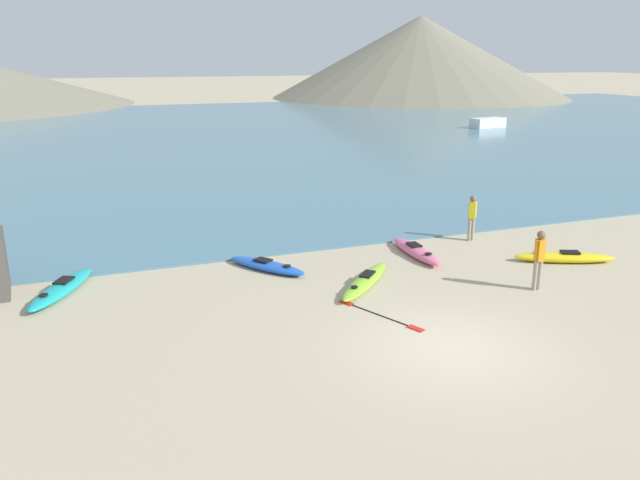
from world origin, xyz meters
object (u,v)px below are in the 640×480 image
kayak_on_sand_4 (62,288)px  person_near_foreground (539,256)px  kayak_on_sand_2 (267,266)px  kayak_on_sand_0 (416,251)px  kayak_on_sand_1 (365,281)px  loose_paddle (379,315)px  person_near_waterline (472,215)px  moored_boat_1 (488,123)px  kayak_on_sand_3 (564,257)px

kayak_on_sand_4 → person_near_foreground: (12.76, -4.53, 0.85)m
kayak_on_sand_2 → kayak_on_sand_0: bearing=-4.4°
kayak_on_sand_1 → loose_paddle: bearing=-105.5°
kayak_on_sand_4 → person_near_waterline: (13.86, 0.41, 0.79)m
kayak_on_sand_1 → moored_boat_1: bearing=50.1°
kayak_on_sand_0 → kayak_on_sand_4: kayak_on_sand_4 is taller
person_near_waterline → loose_paddle: bearing=-140.8°
kayak_on_sand_4 → person_near_foreground: person_near_foreground is taller
kayak_on_sand_4 → moored_boat_1: bearing=40.6°
kayak_on_sand_0 → person_near_waterline: person_near_waterline is taller
kayak_on_sand_2 → kayak_on_sand_4: size_ratio=0.83×
kayak_on_sand_1 → kayak_on_sand_4: (-8.31, 2.45, 0.02)m
person_near_foreground → loose_paddle: person_near_foreground is taller
kayak_on_sand_1 → person_near_foreground: person_near_foreground is taller
kayak_on_sand_0 → loose_paddle: bearing=-129.4°
kayak_on_sand_2 → kayak_on_sand_4: (-6.00, 0.08, 0.02)m
kayak_on_sand_0 → kayak_on_sand_2: kayak_on_sand_0 is taller
kayak_on_sand_3 → moored_boat_1: size_ratio=0.91×
kayak_on_sand_1 → kayak_on_sand_2: bearing=134.3°
kayak_on_sand_1 → kayak_on_sand_3: size_ratio=0.90×
kayak_on_sand_0 → kayak_on_sand_3: kayak_on_sand_3 is taller
kayak_on_sand_3 → moored_boat_1: 40.19m
kayak_on_sand_3 → kayak_on_sand_4: same height
kayak_on_sand_1 → person_near_waterline: 6.30m
moored_boat_1 → loose_paddle: size_ratio=1.36×
moored_boat_1 → kayak_on_sand_2: bearing=-134.2°
kayak_on_sand_4 → loose_paddle: (7.72, -4.60, -0.15)m
kayak_on_sand_1 → loose_paddle: 2.23m
kayak_on_sand_3 → moored_boat_1: moored_boat_1 is taller
kayak_on_sand_3 → loose_paddle: (-7.58, -1.79, -0.15)m
kayak_on_sand_4 → person_near_foreground: 13.56m
person_near_waterline → loose_paddle: person_near_waterline is taller
kayak_on_sand_2 → kayak_on_sand_4: 6.00m
kayak_on_sand_1 → kayak_on_sand_3: bearing=-2.9°
kayak_on_sand_4 → moored_boat_1: 48.12m
kayak_on_sand_1 → kayak_on_sand_2: 3.31m
kayak_on_sand_1 → kayak_on_sand_0: bearing=35.3°
kayak_on_sand_1 → kayak_on_sand_3: 6.99m
kayak_on_sand_4 → loose_paddle: 8.99m
kayak_on_sand_2 → kayak_on_sand_3: size_ratio=0.86×
kayak_on_sand_2 → loose_paddle: size_ratio=1.06×
person_near_foreground → moored_boat_1: (23.78, 35.84, -0.51)m
kayak_on_sand_0 → kayak_on_sand_3: size_ratio=0.97×
person_near_foreground → loose_paddle: 5.14m
kayak_on_sand_3 → person_near_waterline: 3.61m
moored_boat_1 → kayak_on_sand_0: bearing=-128.7°
kayak_on_sand_0 → person_near_foreground: size_ratio=1.78×
person_near_foreground → kayak_on_sand_2: bearing=146.6°
kayak_on_sand_2 → kayak_on_sand_3: kayak_on_sand_3 is taller
kayak_on_sand_2 → loose_paddle: kayak_on_sand_2 is taller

